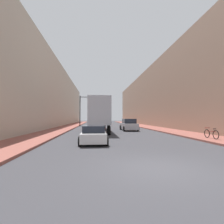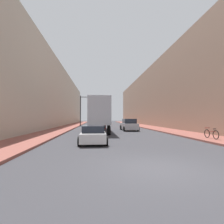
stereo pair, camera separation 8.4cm
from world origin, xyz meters
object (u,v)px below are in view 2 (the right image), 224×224
(sedan_car, at_px, (93,134))
(traffic_signal_gantry, at_px, (86,105))
(suv_car, at_px, (129,125))
(parked_bicycle, at_px, (211,134))
(semi_truck, at_px, (99,114))

(sedan_car, bearing_deg, traffic_signal_gantry, 94.80)
(sedan_car, height_order, suv_car, suv_car)
(suv_car, relative_size, parked_bicycle, 2.54)
(sedan_car, xyz_separation_m, traffic_signal_gantry, (-2.16, 25.69, 3.94))
(parked_bicycle, bearing_deg, suv_car, 112.26)
(suv_car, bearing_deg, traffic_signal_gantry, 117.20)
(suv_car, bearing_deg, parked_bicycle, -67.74)
(semi_truck, xyz_separation_m, suv_car, (4.39, 1.12, -1.51))
(semi_truck, bearing_deg, sedan_car, -92.71)
(semi_truck, height_order, traffic_signal_gantry, traffic_signal_gantry)
(semi_truck, relative_size, sedan_car, 3.10)
(suv_car, xyz_separation_m, parked_bicycle, (4.68, -11.45, -0.27))
(semi_truck, relative_size, suv_car, 2.86)
(semi_truck, relative_size, parked_bicycle, 7.27)
(semi_truck, bearing_deg, traffic_signal_gantry, 100.18)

